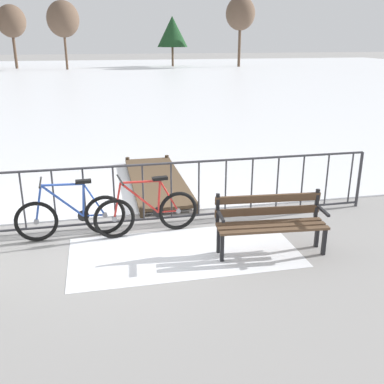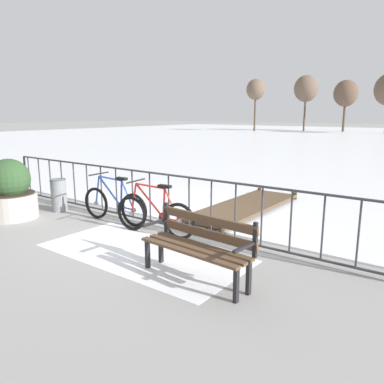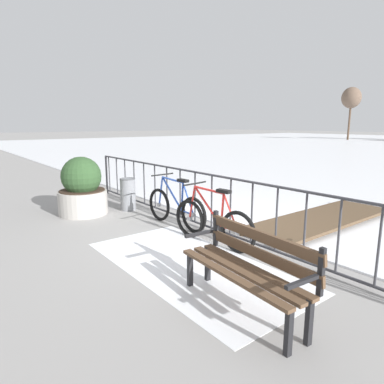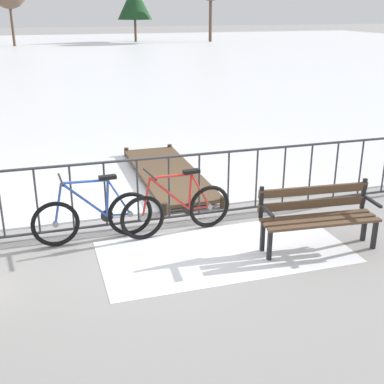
# 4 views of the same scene
# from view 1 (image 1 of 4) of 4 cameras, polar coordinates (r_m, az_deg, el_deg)

# --- Properties ---
(ground_plane) EXTENTS (160.00, 160.00, 0.00)m
(ground_plane) POSITION_cam_1_polar(r_m,az_deg,el_deg) (7.70, -9.67, -4.30)
(ground_plane) COLOR gray
(frozen_pond) EXTENTS (80.00, 56.00, 0.03)m
(frozen_pond) POSITION_cam_1_polar(r_m,az_deg,el_deg) (35.60, -12.10, 13.98)
(frozen_pond) COLOR white
(frozen_pond) RESTS_ON ground
(snow_patch) EXTENTS (3.36, 1.64, 0.01)m
(snow_patch) POSITION_cam_1_polar(r_m,az_deg,el_deg) (6.71, -1.00, -7.67)
(snow_patch) COLOR white
(snow_patch) RESTS_ON ground
(railing_fence) EXTENTS (9.06, 0.06, 1.07)m
(railing_fence) POSITION_cam_1_polar(r_m,az_deg,el_deg) (7.50, -9.91, -0.38)
(railing_fence) COLOR #38383D
(railing_fence) RESTS_ON ground
(bicycle_near_railing) EXTENTS (1.71, 0.52, 0.97)m
(bicycle_near_railing) POSITION_cam_1_polar(r_m,az_deg,el_deg) (7.29, -15.17, -2.96)
(bicycle_near_railing) COLOR black
(bicycle_near_railing) RESTS_ON ground
(bicycle_second) EXTENTS (1.71, 0.52, 0.97)m
(bicycle_second) POSITION_cam_1_polar(r_m,az_deg,el_deg) (7.21, -5.76, -2.61)
(bicycle_second) COLOR black
(bicycle_second) RESTS_ON ground
(park_bench) EXTENTS (1.63, 0.60, 0.89)m
(park_bench) POSITION_cam_1_polar(r_m,az_deg,el_deg) (6.65, 9.97, -3.43)
(park_bench) COLOR brown
(park_bench) RESTS_ON ground
(wooden_dock) EXTENTS (1.10, 3.56, 0.20)m
(wooden_dock) POSITION_cam_1_polar(r_m,az_deg,el_deg) (9.63, -4.52, 1.53)
(wooden_dock) COLOR brown
(wooden_dock) RESTS_ON ground
(tree_west_mid) EXTENTS (3.16, 3.16, 5.05)m
(tree_west_mid) POSITION_cam_1_polar(r_m,az_deg,el_deg) (49.29, -2.53, 19.80)
(tree_west_mid) COLOR brown
(tree_west_mid) RESTS_ON ground
(tree_east_mid) EXTENTS (2.98, 2.98, 6.88)m
(tree_east_mid) POSITION_cam_1_polar(r_m,az_deg,el_deg) (49.06, 6.21, 21.69)
(tree_east_mid) COLOR brown
(tree_east_mid) RESTS_ON ground
(tree_far_east) EXTENTS (2.99, 2.99, 6.22)m
(tree_far_east) POSITION_cam_1_polar(r_m,az_deg,el_deg) (46.12, -16.16, 20.45)
(tree_far_east) COLOR brown
(tree_far_east) RESTS_ON ground
(tree_extra) EXTENTS (2.76, 2.76, 5.95)m
(tree_extra) POSITION_cam_1_polar(r_m,az_deg,el_deg) (49.11, -22.10, 19.54)
(tree_extra) COLOR brown
(tree_extra) RESTS_ON ground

